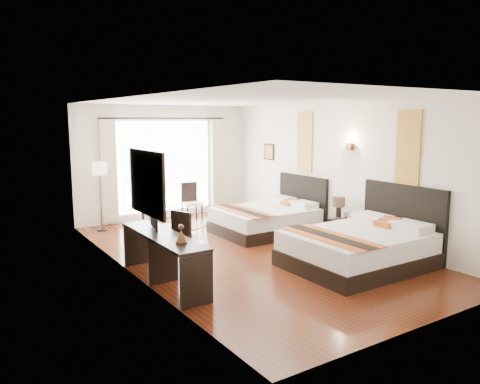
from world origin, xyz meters
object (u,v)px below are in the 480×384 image
bed_far (269,218)px  television (150,214)px  bed_near (361,246)px  desk_chair (174,255)px  floor_lamp (100,173)px  vase (346,216)px  nightstand (341,231)px  side_table (143,215)px  window_chair (192,209)px  table_lamp (339,203)px  fruit_bowl (144,201)px  console_desk (163,259)px

bed_far → television: (-3.22, -1.15, 0.66)m
bed_near → desk_chair: bed_near is taller
desk_chair → floor_lamp: size_ratio=0.65×
vase → floor_lamp: size_ratio=0.09×
nightstand → desk_chair: bearing=179.4°
nightstand → desk_chair: size_ratio=0.46×
desk_chair → side_table: size_ratio=1.69×
bed_far → window_chair: 2.14m
floor_lamp → side_table: 1.34m
nightstand → table_lamp: bearing=125.9°
table_lamp → vase: bearing=-91.0°
desk_chair → fruit_bowl: bearing=-122.1°
console_desk → fruit_bowl: bearing=72.9°
television → fruit_bowl: bearing=-1.4°
vase → desk_chair: bearing=176.9°
bed_far → table_lamp: 1.62m
vase → side_table: vase is taller
television → floor_lamp: (0.19, 3.31, 0.31)m
television → window_chair: television is taller
side_table → window_chair: 1.28m
console_desk → television: size_ratio=2.91×
bed_near → side_table: bearing=114.1°
desk_chair → fruit_bowl: desk_chair is taller
bed_near → nightstand: bed_near is taller
bed_far → television: size_ratio=2.80×
bed_near → fruit_bowl: 5.09m
fruit_bowl → desk_chair: bearing=-103.5°
vase → television: size_ratio=0.17×
vase → fruit_bowl: fruit_bowl is taller
bed_near → console_desk: (-3.14, 1.06, 0.04)m
fruit_bowl → window_chair: window_chair is taller
television → desk_chair: size_ratio=0.76×
bed_far → fruit_bowl: bearing=138.4°
television → floor_lamp: size_ratio=0.50×
floor_lamp → bed_near: bearing=-59.2°
bed_near → window_chair: bearing=99.6°
television → table_lamp: bearing=-74.8°
desk_chair → table_lamp: bearing=161.6°
vase → table_lamp: bearing=89.0°
table_lamp → console_desk: size_ratio=0.19×
window_chair → bed_far: bearing=30.6°
bed_near → television: 3.57m
table_lamp → television: 3.97m
console_desk → desk_chair: (0.32, 0.33, -0.08)m
vase → floor_lamp: bearing=135.3°
bed_near → nightstand: 1.62m
desk_chair → console_desk: bearing=27.3°
desk_chair → nightstand: bearing=160.8°
side_table → fruit_bowl: bearing=26.6°
nightstand → floor_lamp: size_ratio=0.30×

